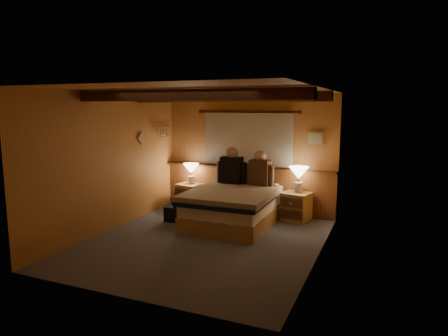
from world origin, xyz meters
The scene contains 19 objects.
floor centered at (0.00, 0.00, 0.00)m, with size 4.20×4.20×0.00m, color #4D505B.
ceiling centered at (0.00, 0.00, 2.40)m, with size 4.20×4.20×0.00m, color #C8854B.
wall_back centered at (0.00, 2.10, 1.20)m, with size 3.60×3.60×0.00m, color #D28A4B.
wall_left centered at (-1.80, 0.00, 1.20)m, with size 4.20×4.20×0.00m, color #D28A4B.
wall_right centered at (1.80, 0.00, 1.20)m, with size 4.20×4.20×0.00m, color #D28A4B.
wall_front centered at (0.00, -2.10, 1.20)m, with size 3.60×3.60×0.00m, color #D28A4B.
wainscot centered at (0.00, 2.04, 0.49)m, with size 3.60×0.23×0.94m.
curtain_window centered at (0.00, 2.03, 1.52)m, with size 2.18×0.09×1.11m.
ceiling_beams centered at (0.00, 0.15, 2.31)m, with size 3.60×1.65×0.16m.
coat_rail centered at (-1.72, 1.58, 1.67)m, with size 0.05×0.55×0.24m.
framed_print centered at (1.35, 2.08, 1.55)m, with size 0.30×0.04×0.25m.
bed centered at (0.07, 1.04, 0.34)m, with size 1.50×1.91×0.65m.
nightstand_left centered at (-1.21, 1.76, 0.27)m, with size 0.56×0.53×0.53m.
nightstand_right centered at (1.08, 1.75, 0.27)m, with size 0.57×0.53×0.54m.
lamp_left centered at (-1.18, 1.80, 0.84)m, with size 0.33×0.33×0.43m.
lamp_right centered at (1.11, 1.80, 0.89)m, with size 0.38×0.38×0.49m.
person_left centered at (-0.19, 1.64, 0.95)m, with size 0.62×0.26×0.75m.
person_right centered at (0.39, 1.66, 0.93)m, with size 0.57×0.26×0.70m.
duffel_bag centered at (-0.95, 0.82, 0.15)m, with size 0.49×0.31×0.34m.
Camera 1 is at (2.68, -5.59, 2.15)m, focal length 32.00 mm.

